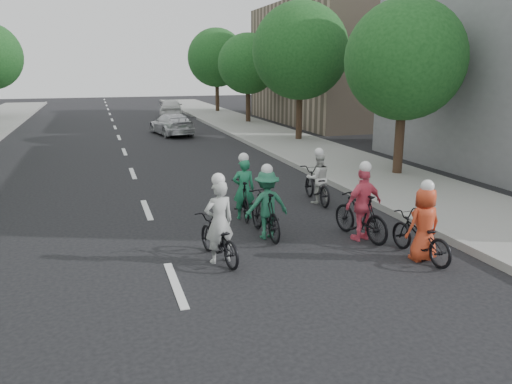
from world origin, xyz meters
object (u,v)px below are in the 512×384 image
cyclist_5 (422,232)px  follow_car_lead (172,124)px  cyclist_3 (362,211)px  cyclist_1 (266,209)px  follow_car_trail (171,108)px  cyclist_2 (317,183)px  cyclist_4 (218,233)px  cyclist_0 (243,195)px

cyclist_5 → follow_car_lead: cyclist_5 is taller
cyclist_3 → follow_car_lead: bearing=-97.7°
cyclist_1 → follow_car_trail: 28.98m
cyclist_1 → cyclist_5: bearing=136.9°
cyclist_2 → cyclist_3: 3.18m
cyclist_3 → cyclist_1: bearing=-33.1°
cyclist_1 → follow_car_lead: (0.60, 18.31, -0.05)m
cyclist_1 → follow_car_lead: 18.32m
cyclist_3 → follow_car_lead: cyclist_3 is taller
cyclist_2 → cyclist_4: 5.06m
cyclist_0 → follow_car_trail: 27.39m
cyclist_2 → follow_car_lead: size_ratio=0.46×
cyclist_0 → follow_car_trail: bearing=-88.3°
cyclist_4 → cyclist_5: 4.02m
cyclist_0 → cyclist_3: bearing=137.1°
cyclist_0 → follow_car_lead: size_ratio=0.40×
cyclist_4 → cyclist_5: cyclist_4 is taller
cyclist_5 → follow_car_lead: (-1.92, 20.50, 0.04)m
cyclist_3 → cyclist_0: bearing=-61.0°
cyclist_0 → cyclist_4: cyclist_4 is taller
cyclist_1 → cyclist_4: size_ratio=1.00×
cyclist_2 → cyclist_4: bearing=46.9°
cyclist_4 → follow_car_lead: 19.47m
cyclist_5 → cyclist_1: bearing=-45.4°
follow_car_trail → cyclist_2: bearing=99.0°
cyclist_2 → cyclist_5: cyclist_5 is taller
cyclist_4 → follow_car_lead: size_ratio=0.43×
cyclist_4 → cyclist_1: bearing=-152.8°
cyclist_1 → follow_car_lead: size_ratio=0.43×
cyclist_0 → cyclist_1: size_ratio=0.94×
cyclist_1 → follow_car_trail: (2.11, 28.90, 0.06)m
cyclist_1 → cyclist_2: 3.35m
cyclist_0 → follow_car_trail: size_ratio=0.40×
cyclist_0 → cyclist_1: (0.07, -1.60, 0.07)m
cyclist_2 → cyclist_1: bearing=49.4°
cyclist_3 → cyclist_5: 1.52m
follow_car_lead → cyclist_4: bearing=74.7°
follow_car_lead → cyclist_0: bearing=78.2°
cyclist_5 → cyclist_3: bearing=-73.6°
follow_car_lead → follow_car_trail: size_ratio=0.99×
cyclist_2 → cyclist_4: cyclist_4 is taller
cyclist_0 → cyclist_2: bearing=-155.5°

